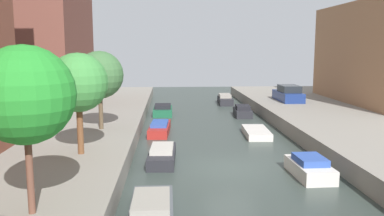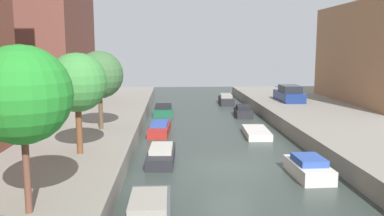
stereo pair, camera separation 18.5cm
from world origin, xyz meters
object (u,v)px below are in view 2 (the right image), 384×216
object	(u,v)px
moored_boat_right_3	(256,133)
moored_boat_right_4	(243,112)
street_tree_3	(99,75)
moored_boat_left_2	(149,209)
moored_boat_left_4	(160,128)
moored_boat_left_5	(164,110)
moored_boat_left_3	(161,155)
moored_boat_right_2	(309,168)
street_tree_1	(22,95)
street_tree_2	(77,83)
parked_car	(289,94)
moored_boat_right_5	(226,100)

from	to	relation	value
moored_boat_right_3	moored_boat_right_4	distance (m)	7.93
street_tree_3	moored_boat_right_4	bearing A→B (deg)	42.82
moored_boat_left_2	moored_boat_left_4	size ratio (longest dim) A/B	0.91
moored_boat_right_4	moored_boat_left_5	bearing A→B (deg)	170.62
street_tree_3	moored_boat_right_3	bearing A→B (deg)	10.89
moored_boat_left_5	moored_boat_right_4	bearing A→B (deg)	-9.38
moored_boat_left_3	moored_boat_right_2	distance (m)	7.50
street_tree_1	moored_boat_left_3	world-z (taller)	street_tree_1
moored_boat_right_2	street_tree_1	bearing A→B (deg)	-151.06
moored_boat_left_5	moored_boat_right_3	xyz separation A→B (m)	(6.50, -9.07, -0.18)
moored_boat_left_2	moored_boat_left_4	distance (m)	14.39
moored_boat_left_2	moored_boat_left_3	bearing A→B (deg)	87.87
street_tree_2	parked_car	bearing A→B (deg)	49.66
street_tree_3	moored_boat_left_5	size ratio (longest dim) A/B	1.37
street_tree_3	moored_boat_left_3	xyz separation A→B (m)	(3.79, -3.95, -3.96)
street_tree_1	street_tree_3	size ratio (longest dim) A/B	1.06
moored_boat_right_2	moored_boat_right_5	size ratio (longest dim) A/B	0.81
street_tree_3	moored_boat_left_2	world-z (taller)	street_tree_3
street_tree_1	moored_boat_left_4	xyz separation A→B (m)	(3.51, 16.05, -4.26)
moored_boat_right_5	moored_boat_left_3	bearing A→B (deg)	-106.50
moored_boat_left_5	moored_boat_right_4	world-z (taller)	moored_boat_right_4
street_tree_3	moored_boat_right_2	bearing A→B (deg)	-32.57
moored_boat_right_3	moored_boat_right_5	distance (m)	15.75
moored_boat_left_4	moored_boat_left_5	bearing A→B (deg)	89.09
moored_boat_right_2	moored_boat_right_4	distance (m)	16.71
street_tree_1	moored_boat_right_3	size ratio (longest dim) A/B	1.36
street_tree_1	moored_boat_right_2	size ratio (longest dim) A/B	1.62
moored_boat_left_2	moored_boat_right_3	world-z (taller)	moored_boat_left_2
moored_boat_right_4	street_tree_3	bearing A→B (deg)	-137.18
moored_boat_right_4	moored_boat_right_2	bearing A→B (deg)	-89.76
street_tree_3	moored_boat_right_3	distance (m)	11.11
moored_boat_right_2	moored_boat_right_3	size ratio (longest dim) A/B	0.84
street_tree_1	moored_boat_left_2	xyz separation A→B (m)	(3.53, 1.66, -4.26)
moored_boat_left_4	moored_boat_right_4	world-z (taller)	moored_boat_right_4
street_tree_2	moored_boat_left_2	xyz separation A→B (m)	(3.53, -5.27, -4.02)
street_tree_3	parked_car	world-z (taller)	street_tree_3
moored_boat_right_2	moored_boat_right_4	xyz separation A→B (m)	(-0.07, 16.71, -0.00)
street_tree_3	moored_boat_right_4	xyz separation A→B (m)	(10.65, 9.87, -3.91)
moored_boat_left_3	moored_boat_right_4	bearing A→B (deg)	63.62
moored_boat_right_3	moored_boat_left_3	bearing A→B (deg)	-137.07
moored_boat_left_3	street_tree_3	bearing A→B (deg)	133.84
parked_car	moored_boat_right_4	size ratio (longest dim) A/B	1.41
street_tree_1	moored_boat_right_4	world-z (taller)	street_tree_1
moored_boat_left_3	moored_boat_left_5	size ratio (longest dim) A/B	1.13
parked_car	street_tree_1	bearing A→B (deg)	-121.59
street_tree_3	moored_boat_left_4	xyz separation A→B (m)	(3.51, 3.28, -3.98)
moored_boat_left_4	street_tree_2	bearing A→B (deg)	-111.05
moored_boat_right_2	street_tree_3	bearing A→B (deg)	147.43
moored_boat_left_2	moored_boat_right_5	world-z (taller)	moored_boat_right_5
moored_boat_left_3	moored_boat_left_5	xyz separation A→B (m)	(-0.16, 14.97, 0.05)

